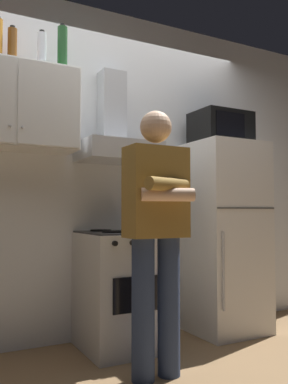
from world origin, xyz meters
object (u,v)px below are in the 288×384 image
Objects in this scene: upper_cabinet at (12,106)px; range_hood at (116,137)px; cooking_pot at (145,222)px; person_standing at (157,229)px; bottle_beer_brown at (12,46)px; bottle_wine_green at (62,49)px; stove_oven at (123,289)px; bottle_vodka_clear at (42,51)px; refrigerator at (223,236)px; microwave at (221,129)px.

range_hood is (0.80, 0.00, -0.15)m from upper_cabinet.
range_hood is at bearing 117.88° from cooking_pot.
bottle_beer_brown is at bearing 136.19° from person_standing.
bottle_wine_green is (-0.58, 0.22, 1.28)m from cooking_pot.
bottle_beer_brown is at bearing 177.11° from bottle_wine_green.
stove_oven is 2.96× the size of bottle_vodka_clear.
range_hood is 1.01m from person_standing.
refrigerator is 5.92× the size of bottle_beer_brown.
range_hood is at bearing 86.09° from person_standing.
bottle_vodka_clear is at bearing 175.25° from microwave.
range_hood is 0.46× the size of person_standing.
refrigerator is at bearing -3.85° from bottle_beer_brown.
upper_cabinet reaches higher than stove_oven.
bottle_vodka_clear is at bearing 174.57° from refrigerator.
upper_cabinet reaches higher than cooking_pot.
upper_cabinet is 1.75m from microwave.
person_standing is 6.07× the size of bottle_beer_brown.
range_hood is at bearing 172.45° from refrigerator.
bottle_beer_brown is (-0.93, 0.24, 1.24)m from cooking_pot.
range_hood is at bearing 0.56° from bottle_beer_brown.
bottle_beer_brown is at bearing -172.43° from bottle_vodka_clear.
upper_cabinet is 0.49m from bottle_vodka_clear.
microwave is (0.95, 0.02, 1.31)m from stove_oven.
bottle_vodka_clear is at bearing 7.57° from bottle_beer_brown.
bottle_beer_brown is 0.36m from bottle_wine_green.
bottle_wine_green is at bearing -18.15° from bottle_vodka_clear.
cooking_pot is at bearing -20.78° from bottle_wine_green.
range_hood is 0.99m from bottle_beer_brown.
stove_oven is 0.77m from person_standing.
refrigerator is at bearing -7.55° from range_hood.
range_hood is 0.72m from cooking_pot.
bottle_vodka_clear reaches higher than range_hood.
refrigerator is 1.17m from person_standing.
bottle_wine_green is at bearing 119.50° from person_standing.
person_standing is 4.67× the size of bottle_wine_green.
upper_cabinet is at bearing 52.92° from bottle_beer_brown.
bottle_vodka_clear is (-1.54, 0.15, 1.39)m from refrigerator.
microwave is 1.61m from bottle_vodka_clear.
bottle_beer_brown is (-1.75, 0.10, 0.44)m from microwave.
range_hood reaches higher than upper_cabinet.
range_hood reaches higher than person_standing.
bottle_beer_brown is at bearing -127.08° from upper_cabinet.
refrigerator is at bearing 0.04° from stove_oven.
microwave is at bearing 1.15° from stove_oven.
bottle_wine_green is at bearing -2.89° from bottle_beer_brown.
bottle_vodka_clear is (-0.59, 0.02, 0.59)m from range_hood.
range_hood is 1.25m from refrigerator.
person_standing is at bearing -148.00° from microwave.
microwave is 1.48m from bottle_wine_green.
range_hood is at bearing 173.54° from microwave.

